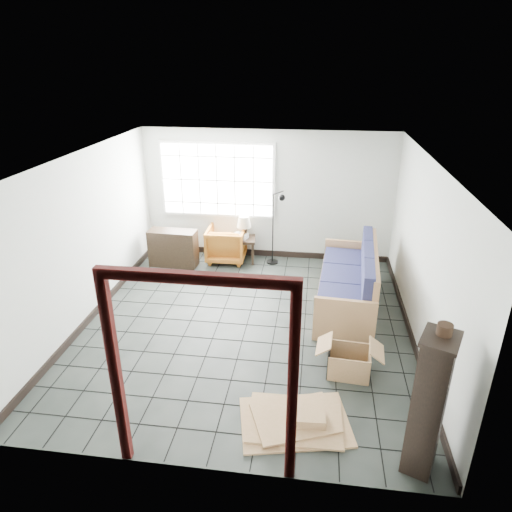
# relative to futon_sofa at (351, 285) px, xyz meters

# --- Properties ---
(ground) EXTENTS (5.50, 5.50, 0.00)m
(ground) POSITION_rel_futon_sofa_xyz_m (-1.62, -0.85, -0.38)
(ground) COLOR black
(ground) RESTS_ON ground
(room_shell) EXTENTS (5.02, 5.52, 2.61)m
(room_shell) POSITION_rel_futon_sofa_xyz_m (-1.62, -0.82, 1.30)
(room_shell) COLOR #BAC0B8
(room_shell) RESTS_ON ground
(window_panel) EXTENTS (2.32, 0.08, 1.52)m
(window_panel) POSITION_rel_futon_sofa_xyz_m (-2.62, 1.85, 1.22)
(window_panel) COLOR silver
(window_panel) RESTS_ON ground
(doorway_trim) EXTENTS (1.80, 0.08, 2.20)m
(doorway_trim) POSITION_rel_futon_sofa_xyz_m (-1.62, -3.55, 1.00)
(doorway_trim) COLOR #3D0F0D
(doorway_trim) RESTS_ON ground
(futon_sofa) EXTENTS (1.06, 2.42, 1.05)m
(futon_sofa) POSITION_rel_futon_sofa_xyz_m (0.00, 0.00, 0.00)
(futon_sofa) COLOR #AD824E
(futon_sofa) RESTS_ON ground
(armchair) EXTENTS (0.78, 0.73, 0.78)m
(armchair) POSITION_rel_futon_sofa_xyz_m (-2.41, 1.55, 0.01)
(armchair) COLOR #8E4914
(armchair) RESTS_ON ground
(side_table) EXTENTS (0.51, 0.51, 0.50)m
(side_table) POSITION_rel_futon_sofa_xyz_m (-2.06, 1.55, 0.03)
(side_table) COLOR black
(side_table) RESTS_ON ground
(table_lamp) EXTENTS (0.37, 0.37, 0.44)m
(table_lamp) POSITION_rel_futon_sofa_xyz_m (-2.05, 1.61, 0.43)
(table_lamp) COLOR black
(table_lamp) RESTS_ON side_table
(projector) EXTENTS (0.32, 0.28, 0.10)m
(projector) POSITION_rel_futon_sofa_xyz_m (-2.12, 1.55, 0.17)
(projector) COLOR silver
(projector) RESTS_ON side_table
(floor_lamp) EXTENTS (0.41, 0.40, 1.55)m
(floor_lamp) POSITION_rel_futon_sofa_xyz_m (-1.38, 1.47, 0.45)
(floor_lamp) COLOR black
(floor_lamp) RESTS_ON ground
(console_shelf) EXTENTS (0.96, 0.40, 0.73)m
(console_shelf) POSITION_rel_futon_sofa_xyz_m (-3.41, 1.17, -0.01)
(console_shelf) COLOR black
(console_shelf) RESTS_ON ground
(tall_shelf) EXTENTS (0.46, 0.51, 1.55)m
(tall_shelf) POSITION_rel_futon_sofa_xyz_m (0.53, -3.25, 0.41)
(tall_shelf) COLOR black
(tall_shelf) RESTS_ON ground
(pot) EXTENTS (0.18, 0.18, 0.11)m
(pot) POSITION_rel_futon_sofa_xyz_m (0.55, -3.21, 1.23)
(pot) COLOR black
(pot) RESTS_ON tall_shelf
(open_box) EXTENTS (0.90, 0.49, 0.49)m
(open_box) POSITION_rel_futon_sofa_xyz_m (-0.11, -1.84, -0.20)
(open_box) COLOR olive
(open_box) RESTS_ON ground
(cardboard_pile) EXTENTS (1.39, 1.11, 0.18)m
(cardboard_pile) POSITION_rel_futon_sofa_xyz_m (-0.74, -2.84, -0.33)
(cardboard_pile) COLOR olive
(cardboard_pile) RESTS_ON ground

